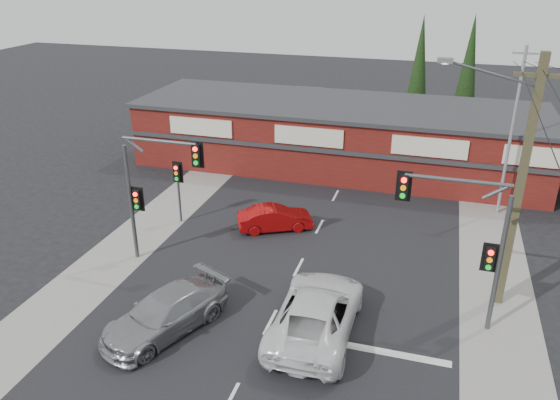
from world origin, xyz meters
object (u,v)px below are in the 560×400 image
(white_suv, at_px, (317,312))
(shop_building, at_px, (338,134))
(silver_suv, at_px, (165,313))
(utility_pole, at_px, (517,179))
(red_sedan, at_px, (275,218))

(white_suv, distance_m, shop_building, 18.28)
(silver_suv, distance_m, utility_pole, 13.98)
(red_sedan, bearing_deg, white_suv, -179.56)
(silver_suv, bearing_deg, shop_building, 106.01)
(white_suv, height_order, silver_suv, white_suv)
(white_suv, relative_size, shop_building, 0.22)
(white_suv, height_order, utility_pole, utility_pole)
(red_sedan, bearing_deg, utility_pole, -136.01)
(white_suv, bearing_deg, utility_pole, -148.70)
(silver_suv, relative_size, utility_pole, 0.52)
(white_suv, bearing_deg, silver_suv, 15.54)
(utility_pole, bearing_deg, shop_building, 123.76)
(white_suv, bearing_deg, red_sedan, -62.74)
(silver_suv, relative_size, shop_building, 0.19)
(white_suv, relative_size, utility_pole, 0.61)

